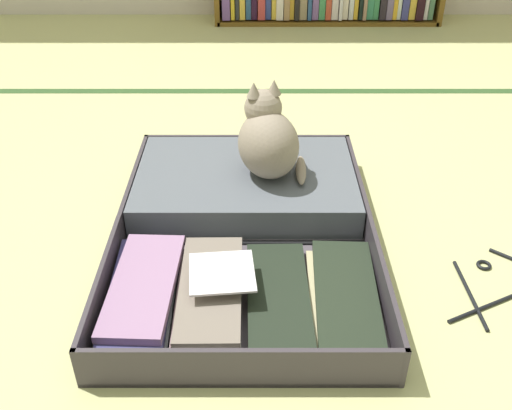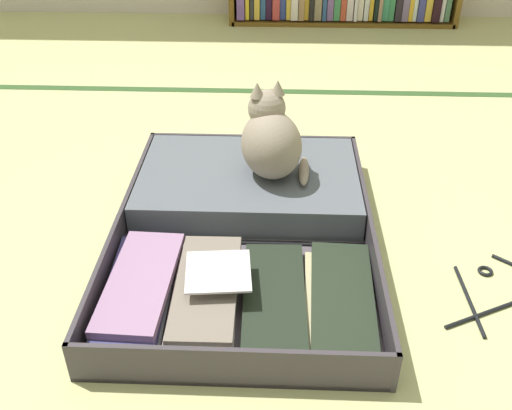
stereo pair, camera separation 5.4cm
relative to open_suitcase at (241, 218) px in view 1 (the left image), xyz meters
The scene contains 5 objects.
ground_plane 0.19m from the open_suitcase, 45.72° to the right, with size 10.00×10.00×0.00m, color #C5C382.
tatami_border 1.07m from the open_suitcase, 83.18° to the left, with size 4.80×0.05×0.00m.
open_suitcase is the anchor object (origin of this frame).
black_cat 0.25m from the open_suitcase, 64.63° to the left, with size 0.24×0.27×0.29m.
clothes_hanger 0.75m from the open_suitcase, 18.73° to the right, with size 0.43×0.32×0.01m.
Camera 1 is at (-0.09, -1.27, 1.04)m, focal length 40.81 mm.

